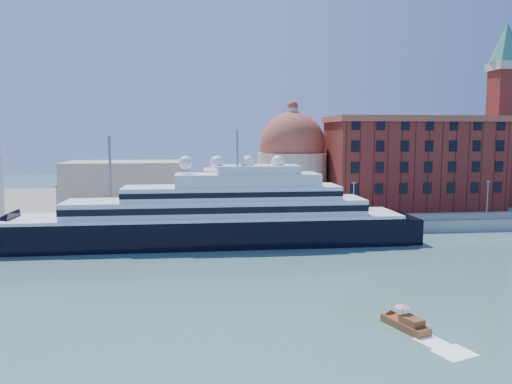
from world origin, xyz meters
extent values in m
plane|color=#3A655F|center=(0.00, 0.00, 0.00)|extent=(400.00, 400.00, 0.00)
cube|color=gray|center=(0.00, 34.00, 1.25)|extent=(180.00, 10.00, 2.50)
cube|color=slate|center=(0.00, 75.00, 1.00)|extent=(260.00, 72.00, 2.00)
cube|color=slate|center=(0.00, 29.50, 3.10)|extent=(180.00, 0.10, 1.20)
cube|color=black|center=(-0.89, 23.00, 2.11)|extent=(74.73, 11.50, 6.23)
cube|color=black|center=(36.48, 23.00, 1.92)|extent=(5.75, 10.54, 5.75)
cube|color=white|center=(-0.89, 23.00, 5.46)|extent=(72.82, 11.69, 0.57)
cube|color=white|center=(1.03, 23.00, 7.19)|extent=(55.57, 9.58, 2.87)
cube|color=black|center=(1.03, 18.21, 7.19)|extent=(55.57, 0.15, 1.15)
cube|color=white|center=(3.90, 23.00, 9.87)|extent=(40.24, 8.62, 2.49)
cube|color=white|center=(6.78, 23.00, 12.26)|extent=(26.83, 7.66, 2.30)
cube|color=white|center=(8.70, 23.00, 14.18)|extent=(15.33, 6.71, 1.53)
cylinder|color=slate|center=(4.86, 23.00, 18.20)|extent=(0.29, 0.29, 6.71)
sphere|color=white|center=(-4.72, 23.00, 15.52)|extent=(2.49, 2.49, 2.49)
sphere|color=white|center=(1.03, 23.00, 15.52)|extent=(2.49, 2.49, 2.49)
sphere|color=white|center=(6.78, 23.00, 15.52)|extent=(2.49, 2.49, 2.49)
sphere|color=white|center=(12.53, 23.00, 15.52)|extent=(2.49, 2.49, 2.49)
cube|color=brown|center=(19.34, -20.66, 0.34)|extent=(3.71, 6.09, 0.96)
cube|color=brown|center=(19.66, -21.57, 1.16)|extent=(2.24, 2.78, 0.77)
cylinder|color=slate|center=(19.19, -20.21, 1.54)|extent=(0.06, 0.06, 1.54)
cone|color=red|center=(19.19, -20.21, 2.41)|extent=(1.73, 1.73, 0.39)
cube|color=maroon|center=(52.00, 52.00, 13.00)|extent=(42.00, 18.00, 22.00)
cube|color=#984832|center=(52.00, 52.00, 24.50)|extent=(43.00, 19.00, 1.50)
cube|color=maroon|center=(76.00, 52.00, 19.50)|extent=(6.00, 6.00, 35.00)
cube|color=beige|center=(76.00, 52.00, 38.00)|extent=(7.00, 7.00, 2.00)
cone|color=#387C62|center=(76.00, 52.00, 44.00)|extent=(8.40, 8.40, 10.00)
cylinder|color=beige|center=(22.00, 58.00, 9.00)|extent=(18.00, 18.00, 14.00)
sphere|color=#984832|center=(22.00, 58.00, 18.00)|extent=(17.00, 17.00, 17.00)
cylinder|color=beige|center=(22.00, 58.00, 26.00)|extent=(3.00, 3.00, 3.00)
cube|color=beige|center=(8.00, 56.00, 7.00)|extent=(18.00, 14.00, 10.00)
cube|color=beige|center=(-20.00, 58.00, 8.00)|extent=(30.00, 16.00, 12.00)
cylinder|color=slate|center=(-30.00, 31.00, 6.50)|extent=(0.24, 0.24, 8.00)
cube|color=slate|center=(-30.00, 31.00, 10.60)|extent=(0.80, 0.30, 0.25)
cylinder|color=slate|center=(0.00, 31.00, 6.50)|extent=(0.24, 0.24, 8.00)
cube|color=slate|center=(0.00, 31.00, 10.60)|extent=(0.80, 0.30, 0.25)
cylinder|color=slate|center=(30.00, 31.00, 6.50)|extent=(0.24, 0.24, 8.00)
cube|color=slate|center=(30.00, 31.00, 10.60)|extent=(0.80, 0.30, 0.25)
cylinder|color=slate|center=(60.00, 31.00, 6.50)|extent=(0.24, 0.24, 8.00)
cube|color=slate|center=(60.00, 31.00, 10.60)|extent=(0.80, 0.30, 0.25)
cylinder|color=slate|center=(-20.00, 33.00, 11.50)|extent=(0.50, 0.50, 18.00)
camera|label=1|loc=(-2.53, -69.80, 20.63)|focal=35.00mm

